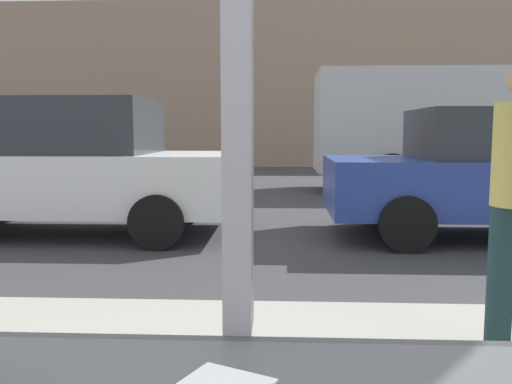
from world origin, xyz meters
TOP-DOWN VIEW (x-y plane):
  - ground_plane at (0.00, 8.00)m, footprint 60.00×60.00m
  - building_facade_far at (0.00, 20.02)m, footprint 28.00×1.20m
  - napkin_wrapper at (0.00, -0.14)m, footprint 0.15×0.13m
  - parked_car_white at (-2.76, 6.11)m, footprint 4.48×2.03m
  - parked_car_blue at (2.82, 6.11)m, footprint 4.25×2.03m
  - box_truck at (3.85, 11.43)m, footprint 6.17×2.44m

SIDE VIEW (x-z plane):
  - ground_plane at x=0.00m, z-range 0.00..0.00m
  - parked_car_blue at x=2.82m, z-range 0.02..1.65m
  - parked_car_white at x=-2.76m, z-range 0.01..1.78m
  - napkin_wrapper at x=0.00m, z-range 1.01..1.02m
  - box_truck at x=3.85m, z-range 0.16..2.82m
  - building_facade_far at x=0.00m, z-range 0.00..6.14m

